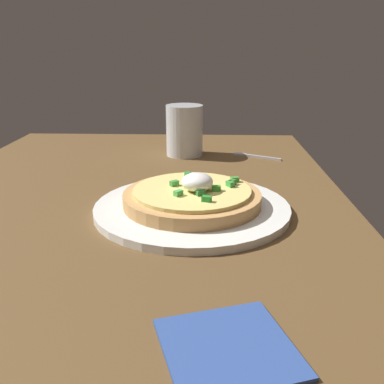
# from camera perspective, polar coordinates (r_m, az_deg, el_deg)

# --- Properties ---
(dining_table) EXTENTS (1.13, 0.73, 0.03)m
(dining_table) POSITION_cam_1_polar(r_m,az_deg,el_deg) (0.69, -9.30, -3.05)
(dining_table) COLOR brown
(dining_table) RESTS_ON ground
(plate) EXTENTS (0.30, 0.30, 0.01)m
(plate) POSITION_cam_1_polar(r_m,az_deg,el_deg) (0.66, 0.00, -2.12)
(plate) COLOR white
(plate) RESTS_ON dining_table
(pizza) EXTENTS (0.21, 0.21, 0.05)m
(pizza) POSITION_cam_1_polar(r_m,az_deg,el_deg) (0.65, 0.05, -0.56)
(pizza) COLOR tan
(pizza) RESTS_ON plate
(cup_near) EXTENTS (0.08, 0.08, 0.11)m
(cup_near) POSITION_cam_1_polar(r_m,az_deg,el_deg) (0.98, -0.99, 7.81)
(cup_near) COLOR silver
(cup_near) RESTS_ON dining_table
(fork) EXTENTS (0.06, 0.10, 0.00)m
(fork) POSITION_cam_1_polar(r_m,az_deg,el_deg) (0.98, 7.98, 4.70)
(fork) COLOR #B7B7BC
(fork) RESTS_ON dining_table
(napkin) EXTENTS (0.13, 0.13, 0.00)m
(napkin) POSITION_cam_1_polar(r_m,az_deg,el_deg) (0.39, 4.76, -19.72)
(napkin) COLOR #2C498F
(napkin) RESTS_ON dining_table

